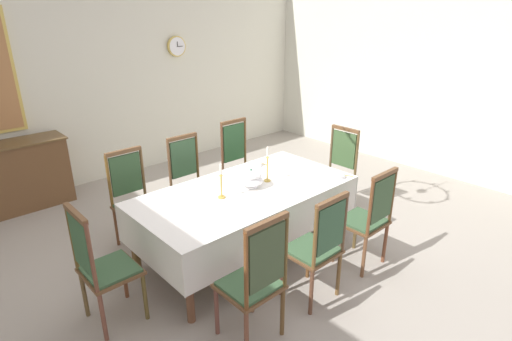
# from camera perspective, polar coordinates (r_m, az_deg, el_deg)

# --- Properties ---
(ground) EXTENTS (7.52, 6.12, 0.04)m
(ground) POSITION_cam_1_polar(r_m,az_deg,el_deg) (4.53, -1.53, -11.55)
(ground) COLOR #A0988D
(back_wall) EXTENTS (7.52, 0.08, 3.57)m
(back_wall) POSITION_cam_1_polar(r_m,az_deg,el_deg) (6.50, -20.56, 14.38)
(back_wall) COLOR silver
(back_wall) RESTS_ON ground
(right_wall) EXTENTS (0.08, 6.12, 3.57)m
(right_wall) POSITION_cam_1_polar(r_m,az_deg,el_deg) (6.93, 23.58, 14.34)
(right_wall) COLOR silver
(right_wall) RESTS_ON ground
(dining_table) EXTENTS (2.25, 1.14, 0.75)m
(dining_table) POSITION_cam_1_polar(r_m,az_deg,el_deg) (4.17, -1.46, -3.56)
(dining_table) COLOR brown
(dining_table) RESTS_ON ground
(tablecloth) EXTENTS (2.27, 1.16, 0.40)m
(tablecloth) POSITION_cam_1_polar(r_m,az_deg,el_deg) (4.18, -1.46, -3.90)
(tablecloth) COLOR white
(tablecloth) RESTS_ON dining_table
(chair_south_a) EXTENTS (0.44, 0.42, 1.12)m
(chair_south_a) POSITION_cam_1_polar(r_m,az_deg,el_deg) (3.17, -0.12, -14.96)
(chair_south_a) COLOR brown
(chair_south_a) RESTS_ON ground
(chair_north_a) EXTENTS (0.44, 0.42, 1.08)m
(chair_north_a) POSITION_cam_1_polar(r_m,az_deg,el_deg) (4.61, -16.72, -3.72)
(chair_north_a) COLOR brown
(chair_north_a) RESTS_ON ground
(chair_south_b) EXTENTS (0.44, 0.42, 1.05)m
(chair_south_b) POSITION_cam_1_polar(r_m,az_deg,el_deg) (3.63, 8.54, -10.40)
(chair_south_b) COLOR brown
(chair_south_b) RESTS_ON ground
(chair_north_b) EXTENTS (0.44, 0.42, 1.09)m
(chair_north_b) POSITION_cam_1_polar(r_m,az_deg,el_deg) (4.92, -9.16, -1.33)
(chair_north_b) COLOR brown
(chair_north_b) RESTS_ON ground
(chair_south_c) EXTENTS (0.44, 0.42, 1.06)m
(chair_south_c) POSITION_cam_1_polar(r_m,az_deg,el_deg) (4.19, 15.41, -6.26)
(chair_south_c) COLOR brown
(chair_south_c) RESTS_ON ground
(chair_north_c) EXTENTS (0.44, 0.42, 1.14)m
(chair_north_c) POSITION_cam_1_polar(r_m,az_deg,el_deg) (5.35, -2.24, 1.03)
(chair_north_c) COLOR brown
(chair_north_c) RESTS_ON ground
(chair_head_west) EXTENTS (0.42, 0.44, 1.08)m
(chair_head_west) POSITION_cam_1_polar(r_m,az_deg,el_deg) (3.56, -20.83, -12.25)
(chair_head_west) COLOR brown
(chair_head_west) RESTS_ON ground
(chair_head_east) EXTENTS (0.42, 0.44, 1.09)m
(chair_head_east) POSITION_cam_1_polar(r_m,az_deg,el_deg) (5.27, 11.20, 0.10)
(chair_head_east) COLOR brown
(chair_head_east) RESTS_ON ground
(soup_tureen) EXTENTS (0.25, 0.25, 0.21)m
(soup_tureen) POSITION_cam_1_polar(r_m,az_deg,el_deg) (4.15, -0.72, -1.08)
(soup_tureen) COLOR white
(soup_tureen) RESTS_ON tablecloth
(candlestick_west) EXTENTS (0.07, 0.07, 0.35)m
(candlestick_west) POSITION_cam_1_polar(r_m,az_deg,el_deg) (3.91, -4.89, -1.97)
(candlestick_west) COLOR gold
(candlestick_west) RESTS_ON tablecloth
(candlestick_east) EXTENTS (0.07, 0.07, 0.39)m
(candlestick_east) POSITION_cam_1_polar(r_m,az_deg,el_deg) (4.27, 1.61, 0.46)
(candlestick_east) COLOR gold
(candlestick_east) RESTS_ON tablecloth
(bowl_near_left) EXTENTS (0.14, 0.14, 0.04)m
(bowl_near_left) POSITION_cam_1_polar(r_m,az_deg,el_deg) (4.50, 11.47, -0.73)
(bowl_near_left) COLOR white
(bowl_near_left) RESTS_ON tablecloth
(bowl_near_right) EXTENTS (0.16, 0.16, 0.04)m
(bowl_near_right) POSITION_cam_1_polar(r_m,az_deg,el_deg) (4.75, -0.14, 0.94)
(bowl_near_right) COLOR white
(bowl_near_right) RESTS_ON tablecloth
(spoon_primary) EXTENTS (0.07, 0.17, 0.01)m
(spoon_primary) POSITION_cam_1_polar(r_m,az_deg,el_deg) (4.59, 11.91, -0.51)
(spoon_primary) COLOR gold
(spoon_primary) RESTS_ON tablecloth
(spoon_secondary) EXTENTS (0.03, 0.18, 0.01)m
(spoon_secondary) POSITION_cam_1_polar(r_m,az_deg,el_deg) (4.84, 0.64, 1.15)
(spoon_secondary) COLOR gold
(spoon_secondary) RESTS_ON tablecloth
(sideboard) EXTENTS (1.44, 0.48, 0.90)m
(sideboard) POSITION_cam_1_polar(r_m,az_deg,el_deg) (6.07, -31.28, -0.92)
(sideboard) COLOR brown
(sideboard) RESTS_ON ground
(mounted_clock) EXTENTS (0.32, 0.06, 0.32)m
(mounted_clock) POSITION_cam_1_polar(r_m,az_deg,el_deg) (6.97, -11.07, 16.69)
(mounted_clock) COLOR #D1B251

